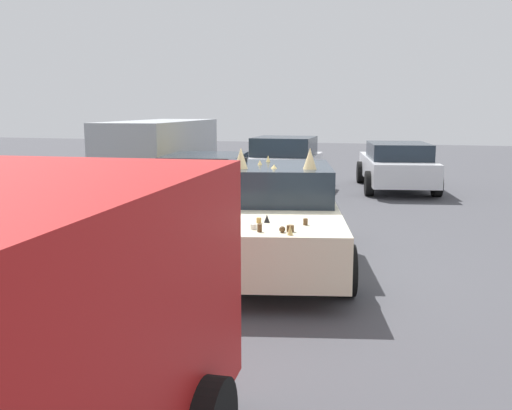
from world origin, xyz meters
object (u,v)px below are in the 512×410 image
Objects in this scene: parked_sedan_near_right at (396,165)px; parked_sedan_near_left at (207,183)px; parked_van_row_back_center at (160,150)px; art_car_decorated at (275,215)px; parked_sedan_row_back_far at (282,164)px.

parked_sedan_near_right reaches higher than parked_sedan_near_left.
art_car_decorated is at bearing 32.57° from parked_van_row_back_center.
art_car_decorated reaches higher than parked_sedan_near_right.
parked_sedan_near_left is (3.72, 2.50, -0.06)m from art_car_decorated.
parked_van_row_back_center reaches higher than parked_sedan_near_left.
parked_sedan_row_back_far is at bearing 179.72° from art_car_decorated.
art_car_decorated is at bearing 10.60° from parked_sedan_row_back_far.
art_car_decorated is at bearing 160.10° from parked_sedan_near_right.
art_car_decorated is at bearing -154.81° from parked_sedan_near_left.
parked_sedan_near_right is (1.08, -3.13, -0.04)m from parked_sedan_row_back_far.
parked_sedan_row_back_far is 0.86× the size of parked_sedan_near_right.
parked_sedan_row_back_far is (0.36, -3.62, -0.37)m from parked_van_row_back_center.
art_car_decorated reaches higher than parked_sedan_near_left.
parked_sedan_near_left is at bearing -13.87° from parked_sedan_row_back_far.
parked_van_row_back_center is 1.14× the size of parked_sedan_near_left.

